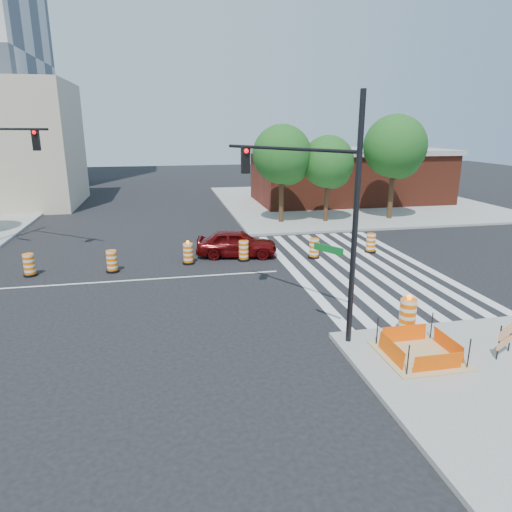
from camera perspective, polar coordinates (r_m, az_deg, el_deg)
name	(u,v)px	position (r m, az deg, el deg)	size (l,w,h in m)	color
ground	(121,281)	(20.81, -16.52, -3.02)	(120.00, 120.00, 0.00)	black
sidewalk_ne	(348,201)	(41.40, 11.43, 6.70)	(22.00, 22.00, 0.15)	gray
crosswalk_east	(356,266)	(22.54, 12.36, -1.25)	(6.75, 13.50, 0.01)	silver
lane_centerline	(121,281)	(20.81, -16.52, -3.01)	(14.00, 0.12, 0.01)	silver
excavation_pit	(419,354)	(14.21, 19.74, -11.46)	(2.20, 2.20, 0.90)	tan
brick_storefront	(349,176)	(41.11, 11.60, 9.78)	(16.50, 8.50, 4.60)	maroon
red_coupe	(237,243)	(23.54, -2.45, 1.62)	(1.66, 4.13, 1.41)	#500607
signal_pole_se	(315,194)	(14.20, 7.33, 7.65)	(3.05, 4.79, 7.34)	black
pit_drum	(407,316)	(15.47, 18.41, -7.16)	(0.65, 0.65, 1.28)	black
barricade	(505,337)	(15.05, 28.71, -8.87)	(0.80, 0.46, 1.04)	#FF6A05
tree_north_c	(282,158)	(31.10, 3.32, 12.15)	(3.92, 3.92, 6.66)	#382314
tree_north_d	(328,165)	(31.71, 9.01, 11.20)	(3.50, 3.50, 5.95)	#382314
tree_north_e	(395,150)	(33.69, 16.99, 12.55)	(4.30, 4.30, 7.32)	#382314
median_drum_2	(29,266)	(22.90, -26.47, -1.08)	(0.60, 0.60, 1.02)	black
median_drum_3	(112,262)	(22.08, -17.55, -0.71)	(0.60, 0.60, 1.02)	black
median_drum_4	(188,254)	(22.55, -8.47, 0.24)	(0.60, 0.60, 1.18)	black
median_drum_5	(244,251)	(22.85, -1.55, 0.60)	(0.60, 0.60, 1.02)	black
median_drum_6	(314,249)	(23.46, 7.26, 0.89)	(0.60, 0.60, 1.02)	black
median_drum_7	(371,244)	(25.09, 14.16, 1.52)	(0.60, 0.60, 1.02)	black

